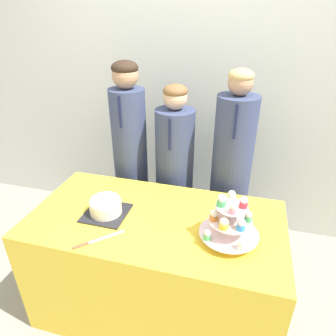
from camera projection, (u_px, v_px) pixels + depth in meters
name	position (u px, v px, depth m)	size (l,w,h in m)	color
wall_back	(195.00, 78.00, 2.45)	(9.00, 0.06, 2.70)	silver
table	(156.00, 265.00, 1.93)	(1.49, 0.77, 0.76)	yellow
round_cake	(105.00, 205.00, 1.77)	(0.25, 0.25, 0.13)	#232328
cake_knife	(90.00, 243.00, 1.57)	(0.21, 0.21, 0.01)	silver
cupcake_stand	(230.00, 219.00, 1.53)	(0.31, 0.31, 0.28)	silver
student_0	(131.00, 165.00, 2.37)	(0.26, 0.27, 1.54)	#384266
student_1	(174.00, 181.00, 2.33)	(0.29, 0.29, 1.40)	#384266
student_2	(230.00, 181.00, 2.20)	(0.28, 0.29, 1.52)	#384266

